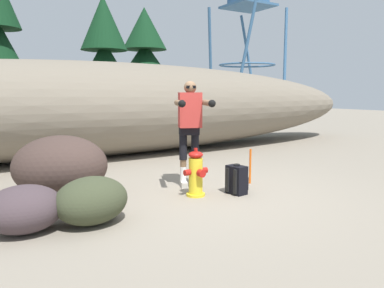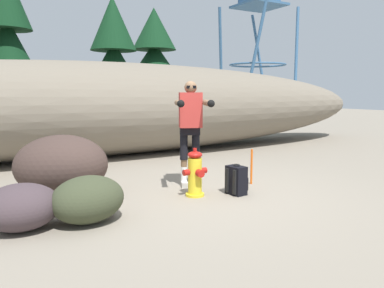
{
  "view_description": "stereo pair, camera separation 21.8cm",
  "coord_description": "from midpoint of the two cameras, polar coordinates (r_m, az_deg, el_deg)",
  "views": [
    {
      "loc": [
        -3.06,
        -4.7,
        1.56
      ],
      "look_at": [
        -0.01,
        0.2,
        0.75
      ],
      "focal_mm": 34.61,
      "sensor_mm": 36.0,
      "label": 1
    },
    {
      "loc": [
        -2.87,
        -4.81,
        1.56
      ],
      "look_at": [
        -0.01,
        0.2,
        0.75
      ],
      "focal_mm": 34.61,
      "sensor_mm": 36.0,
      "label": 2
    }
  ],
  "objects": [
    {
      "name": "ground_plane",
      "position": [
        5.82,
        2.15,
        -7.76
      ],
      "size": [
        56.0,
        56.0,
        0.04
      ],
      "primitive_type": "cube",
      "color": "gray"
    },
    {
      "name": "boulder_large",
      "position": [
        4.63,
        -14.45,
        -8.26
      ],
      "size": [
        1.08,
        0.97,
        0.57
      ],
      "primitive_type": "ellipsoid",
      "rotation": [
        0.0,
        0.0,
        3.43
      ],
      "color": "#383E29",
      "rests_on": "ground_plane"
    },
    {
      "name": "pine_tree_left",
      "position": [
        14.69,
        -26.1,
        14.04
      ],
      "size": [
        2.55,
        2.55,
        6.0
      ],
      "color": "#47331E",
      "rests_on": "ground_plane"
    },
    {
      "name": "boulder_small",
      "position": [
        4.63,
        -23.63,
        -8.9
      ],
      "size": [
        0.86,
        0.75,
        0.54
      ],
      "primitive_type": "ellipsoid",
      "rotation": [
        0.0,
        0.0,
        6.28
      ],
      "color": "#43363A",
      "rests_on": "ground_plane"
    },
    {
      "name": "dirt_embankment",
      "position": [
        9.52,
        -11.57,
        5.35
      ],
      "size": [
        16.97,
        3.2,
        2.3
      ],
      "primitive_type": "ellipsoid",
      "color": "#756B5B",
      "rests_on": "ground_plane"
    },
    {
      "name": "survey_stake",
      "position": [
        6.41,
        10.12,
        -3.47
      ],
      "size": [
        0.04,
        0.04,
        0.6
      ],
      "primitive_type": "cylinder",
      "color": "#E55914",
      "rests_on": "ground_plane"
    },
    {
      "name": "utility_worker",
      "position": [
        6.01,
        0.79,
        3.67
      ],
      "size": [
        0.74,
        1.04,
        1.74
      ],
      "rotation": [
        0.0,
        0.0,
        -1.96
      ],
      "color": "beige",
      "rests_on": "ground_plane"
    },
    {
      "name": "boulder_mid",
      "position": [
        5.93,
        -18.45,
        -3.1
      ],
      "size": [
        1.88,
        1.89,
        0.92
      ],
      "primitive_type": "ellipsoid",
      "rotation": [
        0.0,
        0.0,
        3.67
      ],
      "color": "#40302A",
      "rests_on": "ground_plane"
    },
    {
      "name": "pine_tree_right",
      "position": [
        16.83,
        -5.43,
        13.19
      ],
      "size": [
        2.95,
        2.95,
        5.22
      ],
      "color": "#47331E",
      "rests_on": "ground_plane"
    },
    {
      "name": "pine_tree_center",
      "position": [
        14.82,
        -11.53,
        12.58
      ],
      "size": [
        2.69,
        2.69,
        5.16
      ],
      "color": "#47331E",
      "rests_on": "ground_plane"
    },
    {
      "name": "spare_backpack",
      "position": [
        5.76,
        7.95,
        -5.58
      ],
      "size": [
        0.31,
        0.32,
        0.47
      ],
      "rotation": [
        0.0,
        0.0,
        0.12
      ],
      "color": "black",
      "rests_on": "ground_plane"
    },
    {
      "name": "fire_hydrant",
      "position": [
        5.58,
        1.6,
        -4.68
      ],
      "size": [
        0.39,
        0.34,
        0.73
      ],
      "color": "yellow",
      "rests_on": "ground_plane"
    }
  ]
}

